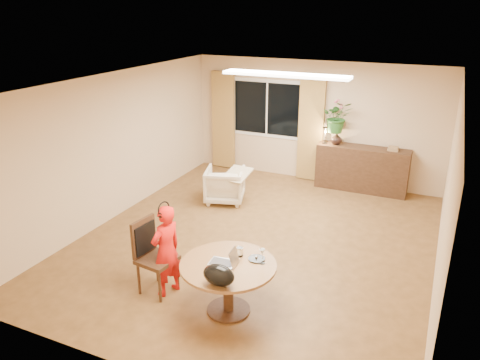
# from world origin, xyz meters

# --- Properties ---
(floor) EXTENTS (6.50, 6.50, 0.00)m
(floor) POSITION_xyz_m (0.00, 0.00, 0.00)
(floor) COLOR brown
(floor) RESTS_ON ground
(ceiling) EXTENTS (6.50, 6.50, 0.00)m
(ceiling) POSITION_xyz_m (0.00, 0.00, 2.60)
(ceiling) COLOR white
(ceiling) RESTS_ON wall_back
(wall_back) EXTENTS (5.50, 0.00, 5.50)m
(wall_back) POSITION_xyz_m (0.00, 3.25, 1.30)
(wall_back) COLOR beige
(wall_back) RESTS_ON floor
(wall_left) EXTENTS (0.00, 6.50, 6.50)m
(wall_left) POSITION_xyz_m (-2.75, 0.00, 1.30)
(wall_left) COLOR beige
(wall_left) RESTS_ON floor
(wall_right) EXTENTS (0.00, 6.50, 6.50)m
(wall_right) POSITION_xyz_m (2.75, 0.00, 1.30)
(wall_right) COLOR beige
(wall_right) RESTS_ON floor
(window) EXTENTS (1.70, 0.03, 1.30)m
(window) POSITION_xyz_m (-1.10, 3.23, 1.50)
(window) COLOR white
(window) RESTS_ON wall_back
(curtain_left) EXTENTS (0.55, 0.08, 2.25)m
(curtain_left) POSITION_xyz_m (-2.15, 3.15, 1.15)
(curtain_left) COLOR olive
(curtain_left) RESTS_ON wall_back
(curtain_right) EXTENTS (0.55, 0.08, 2.25)m
(curtain_right) POSITION_xyz_m (-0.05, 3.15, 1.15)
(curtain_right) COLOR olive
(curtain_right) RESTS_ON wall_back
(ceiling_panel) EXTENTS (2.20, 0.35, 0.05)m
(ceiling_panel) POSITION_xyz_m (0.00, 1.20, 2.57)
(ceiling_panel) COLOR white
(ceiling_panel) RESTS_ON ceiling
(dining_table) EXTENTS (1.20, 1.20, 0.68)m
(dining_table) POSITION_xyz_m (0.39, -1.89, 0.54)
(dining_table) COLOR brown
(dining_table) RESTS_ON floor
(dining_chair) EXTENTS (0.55, 0.51, 1.04)m
(dining_chair) POSITION_xyz_m (-0.66, -1.89, 0.52)
(dining_chair) COLOR black
(dining_chair) RESTS_ON floor
(child) EXTENTS (0.54, 0.43, 1.28)m
(child) POSITION_xyz_m (-0.53, -1.86, 0.64)
(child) COLOR red
(child) RESTS_ON floor
(laptop) EXTENTS (0.36, 0.25, 0.22)m
(laptop) POSITION_xyz_m (0.32, -1.91, 0.80)
(laptop) COLOR #B7B7BC
(laptop) RESTS_ON dining_table
(tumbler) EXTENTS (0.10, 0.10, 0.12)m
(tumbler) POSITION_xyz_m (0.44, -1.66, 0.74)
(tumbler) COLOR white
(tumbler) RESTS_ON dining_table
(wine_glass) EXTENTS (0.08, 0.08, 0.20)m
(wine_glass) POSITION_xyz_m (0.77, -1.71, 0.78)
(wine_glass) COLOR white
(wine_glass) RESTS_ON dining_table
(pot_lid) EXTENTS (0.25, 0.25, 0.03)m
(pot_lid) POSITION_xyz_m (0.67, -1.65, 0.70)
(pot_lid) COLOR white
(pot_lid) RESTS_ON dining_table
(handbag) EXTENTS (0.40, 0.26, 0.26)m
(handbag) POSITION_xyz_m (0.49, -2.35, 0.81)
(handbag) COLOR black
(handbag) RESTS_ON dining_table
(armchair) EXTENTS (0.92, 0.94, 0.68)m
(armchair) POSITION_xyz_m (-1.22, 1.30, 0.34)
(armchair) COLOR beige
(armchair) RESTS_ON floor
(throw) EXTENTS (0.50, 0.59, 0.03)m
(throw) POSITION_xyz_m (-0.93, 1.26, 0.70)
(throw) COLOR beige
(throw) RESTS_ON armchair
(sideboard) EXTENTS (1.87, 0.46, 0.93)m
(sideboard) POSITION_xyz_m (1.12, 3.01, 0.47)
(sideboard) COLOR black
(sideboard) RESTS_ON floor
(vase) EXTENTS (0.29, 0.29, 0.25)m
(vase) POSITION_xyz_m (0.55, 3.01, 1.06)
(vase) COLOR black
(vase) RESTS_ON sideboard
(bouquet) EXTENTS (0.73, 0.68, 0.66)m
(bouquet) POSITION_xyz_m (0.53, 3.01, 1.51)
(bouquet) COLOR #246026
(bouquet) RESTS_ON vase
(book_stack) EXTENTS (0.23, 0.18, 0.09)m
(book_stack) POSITION_xyz_m (1.70, 3.01, 0.98)
(book_stack) COLOR #95694B
(book_stack) RESTS_ON sideboard
(desk_lamp) EXTENTS (0.15, 0.15, 0.36)m
(desk_lamp) POSITION_xyz_m (0.32, 2.96, 1.12)
(desk_lamp) COLOR black
(desk_lamp) RESTS_ON sideboard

